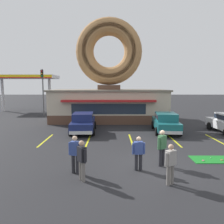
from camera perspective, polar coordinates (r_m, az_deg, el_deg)
ground_plane at (r=10.83m, az=10.60°, el=-13.87°), size 160.00×160.00×0.00m
donut_shop_building at (r=23.89m, az=-0.72°, el=6.78°), size 12.30×6.75×10.96m
mini_donut_near_right at (r=12.23m, az=22.78°, el=-11.61°), size 0.13×0.13×0.04m
mini_donut_mid_left at (r=12.71m, az=26.81°, el=-11.12°), size 0.13×0.13×0.04m
golf_ball at (r=12.79m, az=24.41°, el=-10.85°), size 0.04×0.04×0.04m
car_navy at (r=18.03m, az=-7.46°, el=-2.51°), size 2.12×4.63×1.60m
car_teal at (r=18.43m, az=13.94°, el=-2.46°), size 2.24×4.68×1.60m
pedestrian_blue_sweater_man at (r=8.99m, az=-7.83°, el=-11.99°), size 0.42×0.50×1.66m
pedestrian_hooded_kid at (r=9.78m, az=-9.56°, el=-10.42°), size 0.58×0.33×1.67m
pedestrian_leather_jacket_man at (r=8.89m, az=15.11°, el=-12.64°), size 0.52×0.41×1.61m
pedestrian_clipboard_woman at (r=10.04m, az=7.01°, el=-10.31°), size 0.59×0.27×1.56m
pedestrian_beanie_man at (r=10.72m, az=13.00°, el=-8.68°), size 0.49×0.42×1.74m
trash_bin at (r=21.56m, az=16.18°, el=-2.18°), size 0.57×0.57×0.97m
traffic_light_pole at (r=28.49m, az=-17.59°, el=6.43°), size 0.28×0.47×5.80m
gas_station_canopy at (r=34.83m, az=-21.63°, el=8.21°), size 9.00×4.46×5.30m
parking_stripe_far_left at (r=16.12m, az=-16.87°, el=-7.06°), size 0.12×3.60×0.01m
parking_stripe_left at (r=15.52m, az=-6.12°, el=-7.34°), size 0.12×3.60×0.01m
parking_stripe_mid_left at (r=15.49m, az=5.07°, el=-7.35°), size 0.12×3.60×0.01m
parking_stripe_centre at (r=16.03m, az=15.90°, el=-7.11°), size 0.12×3.60×0.01m
parking_stripe_mid_right at (r=17.09m, az=25.70°, el=-6.66°), size 0.12×3.60×0.01m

